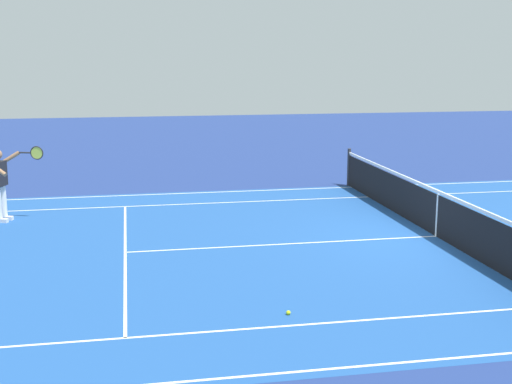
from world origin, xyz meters
The scene contains 6 objects.
ground_plane centered at (0.00, 0.00, 0.00)m, with size 60.00×60.00×0.00m, color navy.
court_slab centered at (0.00, 0.00, 0.00)m, with size 24.20×11.40×0.00m, color #1E4C93.
court_line_markings centered at (0.00, 0.00, 0.00)m, with size 23.85×11.05×0.01m.
tennis_net centered at (0.00, 0.00, 0.49)m, with size 0.10×11.70×1.08m.
tennis_player_near centered at (9.13, -3.08, 0.93)m, with size 1.17×0.74×1.70m.
tennis_ball centered at (4.06, 3.70, 0.03)m, with size 0.07×0.07×0.07m, color #CCE01E.
Camera 1 is at (6.27, 12.81, 3.71)m, focal length 47.72 mm.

